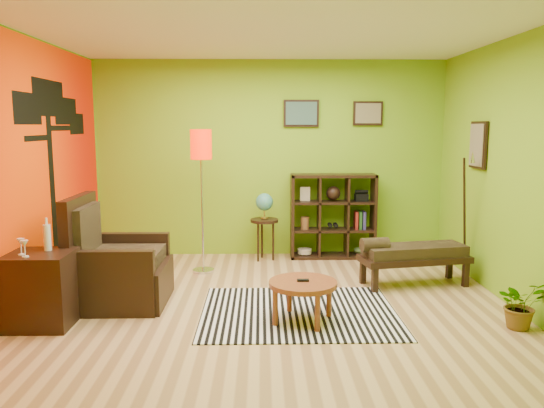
{
  "coord_description": "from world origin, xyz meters",
  "views": [
    {
      "loc": [
        -0.11,
        -5.39,
        1.89
      ],
      "look_at": [
        -0.0,
        0.2,
        1.05
      ],
      "focal_mm": 35.0,
      "sensor_mm": 36.0,
      "label": 1
    }
  ],
  "objects_px": {
    "armchair": "(115,271)",
    "cube_shelf": "(334,216)",
    "potted_plant": "(520,309)",
    "bench": "(412,254)",
    "side_cabinet": "(41,289)",
    "floor_lamp": "(201,157)",
    "globe_table": "(264,210)",
    "coffee_table": "(303,287)"
  },
  "relations": [
    {
      "from": "armchair",
      "to": "cube_shelf",
      "type": "xyz_separation_m",
      "value": [
        2.59,
        1.93,
        0.25
      ]
    },
    {
      "from": "cube_shelf",
      "to": "armchair",
      "type": "bearing_deg",
      "value": -143.32
    },
    {
      "from": "armchair",
      "to": "potted_plant",
      "type": "bearing_deg",
      "value": -11.26
    },
    {
      "from": "armchair",
      "to": "potted_plant",
      "type": "height_order",
      "value": "armchair"
    },
    {
      "from": "armchair",
      "to": "bench",
      "type": "bearing_deg",
      "value": 9.61
    },
    {
      "from": "armchair",
      "to": "side_cabinet",
      "type": "distance_m",
      "value": 0.82
    },
    {
      "from": "floor_lamp",
      "to": "bench",
      "type": "xyz_separation_m",
      "value": [
        2.53,
        -0.63,
        -1.1
      ]
    },
    {
      "from": "globe_table",
      "to": "floor_lamp",
      "type": "bearing_deg",
      "value": -142.91
    },
    {
      "from": "globe_table",
      "to": "coffee_table",
      "type": "bearing_deg",
      "value": -81.45
    },
    {
      "from": "floor_lamp",
      "to": "bench",
      "type": "height_order",
      "value": "floor_lamp"
    },
    {
      "from": "floor_lamp",
      "to": "cube_shelf",
      "type": "distance_m",
      "value": 2.12
    },
    {
      "from": "coffee_table",
      "to": "cube_shelf",
      "type": "bearing_deg",
      "value": 75.91
    },
    {
      "from": "bench",
      "to": "potted_plant",
      "type": "height_order",
      "value": "bench"
    },
    {
      "from": "side_cabinet",
      "to": "globe_table",
      "type": "xyz_separation_m",
      "value": [
        2.12,
        2.43,
        0.36
      ]
    },
    {
      "from": "side_cabinet",
      "to": "globe_table",
      "type": "relative_size",
      "value": 1.08
    },
    {
      "from": "side_cabinet",
      "to": "floor_lamp",
      "type": "bearing_deg",
      "value": 54.0
    },
    {
      "from": "globe_table",
      "to": "cube_shelf",
      "type": "xyz_separation_m",
      "value": [
        0.99,
        0.13,
        -0.12
      ]
    },
    {
      "from": "cube_shelf",
      "to": "bench",
      "type": "distance_m",
      "value": 1.57
    },
    {
      "from": "coffee_table",
      "to": "potted_plant",
      "type": "relative_size",
      "value": 1.41
    },
    {
      "from": "floor_lamp",
      "to": "potted_plant",
      "type": "relative_size",
      "value": 3.94
    },
    {
      "from": "coffee_table",
      "to": "side_cabinet",
      "type": "distance_m",
      "value": 2.48
    },
    {
      "from": "armchair",
      "to": "floor_lamp",
      "type": "bearing_deg",
      "value": 56.14
    },
    {
      "from": "coffee_table",
      "to": "floor_lamp",
      "type": "relative_size",
      "value": 0.36
    },
    {
      "from": "coffee_table",
      "to": "globe_table",
      "type": "height_order",
      "value": "globe_table"
    },
    {
      "from": "floor_lamp",
      "to": "bench",
      "type": "bearing_deg",
      "value": -14.01
    },
    {
      "from": "armchair",
      "to": "potted_plant",
      "type": "relative_size",
      "value": 2.49
    },
    {
      "from": "potted_plant",
      "to": "side_cabinet",
      "type": "bearing_deg",
      "value": 177.97
    },
    {
      "from": "coffee_table",
      "to": "armchair",
      "type": "bearing_deg",
      "value": 163.15
    },
    {
      "from": "bench",
      "to": "globe_table",
      "type": "bearing_deg",
      "value": 144.59
    },
    {
      "from": "armchair",
      "to": "side_cabinet",
      "type": "relative_size",
      "value": 1.13
    },
    {
      "from": "coffee_table",
      "to": "bench",
      "type": "relative_size",
      "value": 0.49
    },
    {
      "from": "coffee_table",
      "to": "cube_shelf",
      "type": "xyz_separation_m",
      "value": [
        0.63,
        2.52,
        0.25
      ]
    },
    {
      "from": "coffee_table",
      "to": "floor_lamp",
      "type": "distance_m",
      "value": 2.41
    },
    {
      "from": "potted_plant",
      "to": "armchair",
      "type": "bearing_deg",
      "value": 168.74
    },
    {
      "from": "cube_shelf",
      "to": "globe_table",
      "type": "bearing_deg",
      "value": -172.4
    },
    {
      "from": "floor_lamp",
      "to": "globe_table",
      "type": "bearing_deg",
      "value": 37.09
    },
    {
      "from": "armchair",
      "to": "floor_lamp",
      "type": "distance_m",
      "value": 1.83
    },
    {
      "from": "coffee_table",
      "to": "cube_shelf",
      "type": "relative_size",
      "value": 0.55
    },
    {
      "from": "armchair",
      "to": "globe_table",
      "type": "xyz_separation_m",
      "value": [
        1.6,
        1.8,
        0.37
      ]
    },
    {
      "from": "side_cabinet",
      "to": "bench",
      "type": "height_order",
      "value": "side_cabinet"
    },
    {
      "from": "side_cabinet",
      "to": "bench",
      "type": "distance_m",
      "value": 4.04
    },
    {
      "from": "coffee_table",
      "to": "armchair",
      "type": "xyz_separation_m",
      "value": [
        -1.96,
        0.59,
        0.0
      ]
    }
  ]
}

